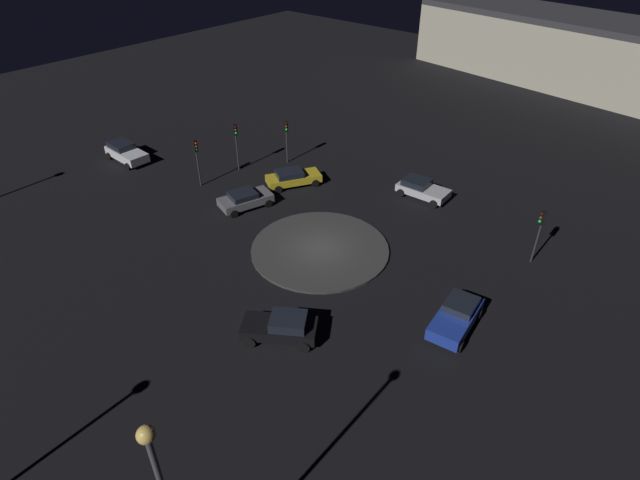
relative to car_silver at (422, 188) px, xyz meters
name	(u,v)px	position (x,y,z in m)	size (l,w,h in m)	color
ground_plane	(320,250)	(-1.36, -10.64, -0.72)	(114.32, 114.32, 0.00)	black
roundabout_island	(320,249)	(-1.36, -10.64, -0.64)	(9.27, 9.27, 0.16)	#383838
car_silver	(422,188)	(0.00, 0.00, 0.00)	(4.06, 2.27, 1.36)	silver
car_black	(282,327)	(2.38, -18.19, 0.05)	(4.31, 3.68, 1.50)	black
car_blue	(456,316)	(9.10, -11.37, 0.05)	(2.46, 4.27, 1.48)	#1E38A5
car_grey	(245,199)	(-9.31, -10.06, -0.03)	(3.00, 4.32, 1.30)	slate
car_white	(126,152)	(-23.34, -11.38, 0.08)	(4.40, 2.13, 1.54)	white
car_yellow	(293,177)	(-8.96, -5.16, -0.02)	(3.69, 4.64, 1.31)	gold
traffic_light_northeast	(540,227)	(9.95, -2.75, 2.01)	(0.39, 0.37, 3.82)	#2D2D2D
traffic_light_west	(197,154)	(-14.58, -10.11, 2.09)	(0.36, 0.31, 3.94)	#2D2D2D
traffic_light_northwest	(286,133)	(-12.19, -2.38, 2.02)	(0.39, 0.37, 3.83)	#2D2D2D
traffic_light_west_near	(236,138)	(-14.36, -6.16, 2.22)	(0.39, 0.36, 4.12)	#2D2D2D
store_building	(575,51)	(-1.08, 35.96, 3.20)	(40.08, 16.22, 7.84)	#B7B299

